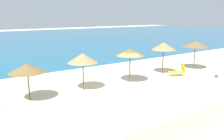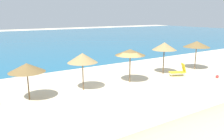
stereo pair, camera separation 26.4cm
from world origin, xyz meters
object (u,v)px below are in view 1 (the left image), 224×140
beach_umbrella_4 (164,46)px  beach_umbrella_1 (27,68)px  beach_umbrella_2 (83,58)px  beach_umbrella_5 (196,44)px  beach_ball (216,76)px  beach_umbrella_3 (130,52)px  lounge_chair_1 (178,71)px

beach_umbrella_4 → beach_umbrella_1: bearing=-179.1°
beach_umbrella_2 → beach_umbrella_5: beach_umbrella_5 is taller
beach_umbrella_1 → beach_umbrella_5: beach_umbrella_5 is taller
beach_umbrella_2 → beach_umbrella_4: (8.42, 0.20, 0.20)m
beach_umbrella_5 → beach_ball: 4.22m
beach_umbrella_4 → beach_umbrella_2: bearing=-178.6°
beach_umbrella_2 → beach_umbrella_3: size_ratio=1.00×
beach_umbrella_5 → beach_umbrella_3: bearing=-179.5°
beach_umbrella_3 → beach_umbrella_5: beach_umbrella_5 is taller
lounge_chair_1 → beach_umbrella_3: bearing=107.7°
beach_umbrella_3 → beach_ball: beach_umbrella_3 is taller
beach_umbrella_1 → beach_umbrella_4: (12.31, 0.19, 0.43)m
beach_umbrella_1 → beach_umbrella_3: (7.95, -0.34, 0.33)m
beach_umbrella_4 → beach_ball: 5.29m
beach_umbrella_2 → beach_ball: 12.02m
beach_umbrella_2 → lounge_chair_1: 9.28m
beach_umbrella_3 → beach_umbrella_5: size_ratio=0.96×
beach_umbrella_5 → beach_ball: size_ratio=10.35×
beach_umbrella_1 → beach_umbrella_4: beach_umbrella_4 is taller
beach_umbrella_3 → beach_ball: (7.21, -3.19, -2.35)m
beach_umbrella_1 → beach_umbrella_2: size_ratio=0.89×
beach_umbrella_2 → beach_umbrella_5: size_ratio=0.96×
beach_umbrella_1 → lounge_chair_1: (12.88, -1.22, -1.67)m
beach_umbrella_2 → beach_umbrella_5: bearing=-1.2°
beach_umbrella_2 → beach_umbrella_4: bearing=1.4°
beach_umbrella_1 → beach_umbrella_2: beach_umbrella_2 is taller
beach_umbrella_5 → beach_ball: beach_umbrella_5 is taller
beach_umbrella_2 → beach_umbrella_4: 8.43m
lounge_chair_1 → beach_ball: (2.28, -2.31, -0.35)m
beach_umbrella_3 → beach_umbrella_4: size_ratio=0.93×
beach_umbrella_4 → lounge_chair_1: 2.60m
beach_umbrella_2 → beach_umbrella_4: size_ratio=0.93×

